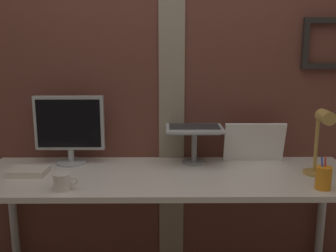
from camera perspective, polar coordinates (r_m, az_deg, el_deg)
name	(u,v)px	position (r m, az deg, el deg)	size (l,w,h in m)	color
brick_wall_back	(160,76)	(2.45, -1.20, 7.20)	(3.15, 0.16, 2.48)	brown
desk	(168,186)	(2.20, 0.02, -8.72)	(2.08, 0.65, 0.74)	silver
monitor	(69,126)	(2.38, -14.09, -0.06)	(0.41, 0.18, 0.41)	#ADB2B7
laptop_stand	(194,140)	(2.34, 3.83, -2.09)	(0.28, 0.22, 0.21)	gray
laptop	(194,116)	(2.38, 3.75, 1.41)	(0.34, 0.29, 0.25)	#ADB2B7
whiteboard_panel	(254,142)	(2.43, 12.39, -2.32)	(0.36, 0.02, 0.25)	white
desk_lamp	(321,136)	(2.22, 21.28, -1.30)	(0.12, 0.20, 0.37)	tan
pen_cup	(323,178)	(2.10, 21.59, -6.98)	(0.08, 0.08, 0.17)	orange
coffee_mug	(63,182)	(2.01, -15.03, -7.80)	(0.12, 0.08, 0.08)	silver
paper_clutter_stack	(28,172)	(2.30, -19.58, -6.24)	(0.20, 0.14, 0.03)	silver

